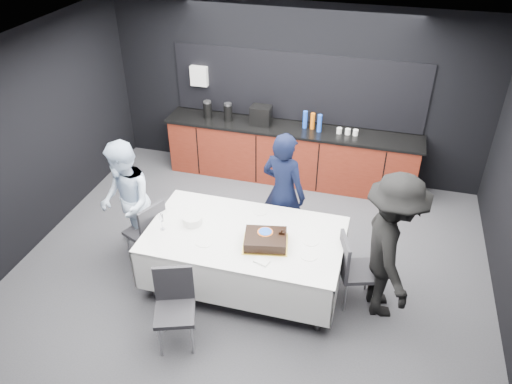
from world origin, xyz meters
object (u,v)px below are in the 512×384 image
at_px(chair_right, 352,266).
at_px(person_center, 283,193).
at_px(cake_assembly, 266,240).
at_px(chair_left, 148,229).
at_px(chair_near, 175,302).
at_px(person_left, 126,203).
at_px(plate_stack, 192,220).
at_px(party_table, 245,243).
at_px(person_right, 391,248).
at_px(champagne_flute, 161,218).

height_order(chair_right, person_center, person_center).
distance_m(cake_assembly, chair_left, 1.63).
bearing_deg(chair_near, person_left, 134.34).
distance_m(chair_near, person_left, 1.65).
height_order(plate_stack, person_center, person_center).
bearing_deg(chair_left, person_center, 26.74).
bearing_deg(person_left, chair_near, 8.39).
relative_size(party_table, chair_right, 2.51).
height_order(chair_left, person_right, person_right).
relative_size(cake_assembly, plate_stack, 2.48).
bearing_deg(cake_assembly, chair_left, 173.30).
xyz_separation_m(plate_stack, chair_near, (0.19, -1.04, -0.30)).
bearing_deg(chair_right, champagne_flute, -174.15).
relative_size(chair_near, person_right, 0.51).
distance_m(chair_left, person_center, 1.79).
height_order(champagne_flute, person_right, person_right).
bearing_deg(chair_right, plate_stack, -179.26).
height_order(party_table, person_center, person_center).
xyz_separation_m(chair_left, person_center, (1.57, 0.79, 0.32)).
xyz_separation_m(person_center, person_left, (-1.88, -0.71, -0.03)).
bearing_deg(chair_right, chair_left, 179.69).
xyz_separation_m(chair_left, person_left, (-0.31, 0.08, 0.30)).
relative_size(chair_left, person_left, 0.56).
distance_m(person_center, person_left, 2.01).
bearing_deg(chair_left, champagne_flute, -36.14).
height_order(party_table, champagne_flute, champagne_flute).
relative_size(plate_stack, person_right, 0.13).
bearing_deg(person_right, chair_left, 74.73).
bearing_deg(chair_right, party_table, -177.77).
xyz_separation_m(cake_assembly, plate_stack, (-0.95, 0.15, -0.01)).
xyz_separation_m(party_table, cake_assembly, (0.29, -0.12, 0.20)).
bearing_deg(chair_right, person_center, 141.41).
xyz_separation_m(champagne_flute, chair_right, (2.25, 0.23, -0.40)).
xyz_separation_m(party_table, person_center, (0.27, 0.86, 0.22)).
xyz_separation_m(plate_stack, person_center, (0.94, 0.83, 0.03)).
distance_m(cake_assembly, person_center, 0.98).
bearing_deg(person_center, person_right, 167.88).
height_order(plate_stack, champagne_flute, champagne_flute).
height_order(chair_left, person_left, person_left).
distance_m(party_table, chair_right, 1.29).
height_order(person_left, person_right, person_right).
height_order(plate_stack, chair_right, chair_right).
distance_m(chair_left, chair_near, 1.36).
xyz_separation_m(chair_left, chair_near, (0.83, -1.08, 0.00)).
distance_m(plate_stack, chair_near, 1.10).
height_order(party_table, person_left, person_left).
relative_size(plate_stack, champagne_flute, 1.05).
bearing_deg(chair_near, champagne_flute, 120.41).
relative_size(cake_assembly, person_left, 0.35).
distance_m(chair_near, person_center, 2.04).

